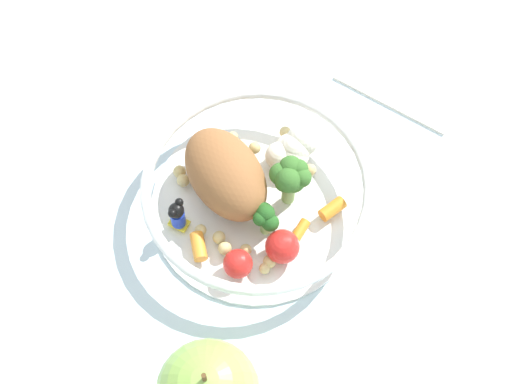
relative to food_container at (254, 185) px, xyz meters
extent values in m
plane|color=silver|center=(0.01, 0.01, -0.03)|extent=(2.40, 2.40, 0.00)
cylinder|color=white|center=(0.00, 0.01, -0.02)|extent=(0.19, 0.19, 0.01)
torus|color=white|center=(0.00, 0.01, 0.01)|extent=(0.20, 0.20, 0.01)
ellipsoid|color=#935B33|center=(0.02, -0.02, 0.01)|extent=(0.06, 0.10, 0.06)
cylinder|color=#7FAD5B|center=(0.01, 0.03, -0.01)|extent=(0.01, 0.01, 0.02)
sphere|color=#23561E|center=(0.02, 0.04, 0.01)|extent=(0.01, 0.01, 0.01)
sphere|color=#23561E|center=(0.01, 0.04, 0.01)|extent=(0.02, 0.02, 0.02)
sphere|color=#23561E|center=(0.00, 0.04, 0.01)|extent=(0.01, 0.01, 0.01)
sphere|color=#23561E|center=(0.00, 0.03, 0.01)|extent=(0.02, 0.02, 0.02)
sphere|color=#23561E|center=(0.01, 0.03, 0.01)|extent=(0.02, 0.02, 0.02)
sphere|color=#23561E|center=(0.01, 0.03, 0.01)|extent=(0.01, 0.01, 0.01)
cylinder|color=#7FAD5B|center=(-0.02, 0.02, -0.01)|extent=(0.01, 0.01, 0.03)
sphere|color=#386B28|center=(-0.02, 0.02, 0.02)|extent=(0.02, 0.02, 0.02)
sphere|color=#386B28|center=(-0.02, 0.02, 0.02)|extent=(0.02, 0.02, 0.02)
sphere|color=#386B28|center=(-0.03, 0.02, 0.02)|extent=(0.02, 0.02, 0.02)
sphere|color=#386B28|center=(-0.03, 0.03, 0.02)|extent=(0.02, 0.02, 0.02)
sphere|color=#386B28|center=(-0.03, 0.02, 0.02)|extent=(0.02, 0.02, 0.02)
sphere|color=#386B28|center=(-0.03, 0.01, 0.02)|extent=(0.02, 0.02, 0.02)
sphere|color=#386B28|center=(-0.03, 0.01, 0.02)|extent=(0.02, 0.02, 0.02)
sphere|color=#386B28|center=(-0.02, 0.01, 0.02)|extent=(0.02, 0.02, 0.02)
sphere|color=silver|center=(-0.04, -0.02, -0.01)|extent=(0.03, 0.03, 0.03)
sphere|color=silver|center=(-0.05, -0.01, -0.01)|extent=(0.03, 0.03, 0.03)
sphere|color=silver|center=(-0.05, -0.01, 0.00)|extent=(0.03, 0.03, 0.03)
sphere|color=silver|center=(-0.06, -0.02, 0.00)|extent=(0.03, 0.03, 0.03)
sphere|color=silver|center=(-0.05, -0.02, -0.01)|extent=(0.03, 0.03, 0.03)
sphere|color=silver|center=(-0.05, -0.02, -0.01)|extent=(0.02, 0.02, 0.02)
cube|color=yellow|center=(0.07, -0.01, -0.02)|extent=(0.02, 0.02, 0.00)
cylinder|color=#1933B2|center=(0.07, -0.01, -0.01)|extent=(0.02, 0.02, 0.02)
sphere|color=black|center=(0.07, -0.01, 0.01)|extent=(0.01, 0.01, 0.01)
sphere|color=black|center=(0.07, -0.01, 0.01)|extent=(0.01, 0.01, 0.01)
sphere|color=black|center=(0.08, -0.01, 0.01)|extent=(0.01, 0.01, 0.01)
cylinder|color=orange|center=(-0.05, 0.05, -0.01)|extent=(0.03, 0.01, 0.01)
cylinder|color=orange|center=(-0.01, 0.05, -0.02)|extent=(0.03, 0.02, 0.01)
cylinder|color=orange|center=(0.07, 0.02, -0.01)|extent=(0.02, 0.03, 0.01)
sphere|color=red|center=(0.01, 0.06, -0.01)|extent=(0.03, 0.03, 0.03)
sphere|color=red|center=(0.05, 0.05, -0.01)|extent=(0.03, 0.03, 0.03)
sphere|color=tan|center=(0.05, -0.05, -0.01)|extent=(0.01, 0.01, 0.01)
sphere|color=tan|center=(0.02, 0.06, -0.01)|extent=(0.01, 0.01, 0.01)
sphere|color=#D1B775|center=(0.05, -0.04, -0.01)|extent=(0.01, 0.01, 0.01)
sphere|color=#D1B775|center=(0.05, 0.03, -0.01)|extent=(0.01, 0.01, 0.01)
sphere|color=#D1B775|center=(0.03, 0.07, -0.02)|extent=(0.01, 0.01, 0.01)
sphere|color=tan|center=(0.04, 0.04, -0.01)|extent=(0.01, 0.01, 0.01)
sphere|color=#D1B775|center=(0.05, 0.02, -0.01)|extent=(0.01, 0.01, 0.01)
sphere|color=tan|center=(-0.03, -0.04, -0.01)|extent=(0.01, 0.01, 0.01)
sphere|color=tan|center=(-0.06, 0.01, -0.01)|extent=(0.01, 0.01, 0.01)
sphere|color=tan|center=(-0.01, -0.06, -0.01)|extent=(0.01, 0.01, 0.01)
sphere|color=#D1B775|center=(-0.06, -0.04, -0.01)|extent=(0.01, 0.01, 0.01)
sphere|color=#D1B775|center=(0.06, 0.01, -0.01)|extent=(0.01, 0.01, 0.01)
sphere|color=tan|center=(-0.02, -0.04, -0.02)|extent=(0.01, 0.01, 0.01)
cylinder|color=brown|center=(0.12, 0.14, 0.06)|extent=(0.00, 0.00, 0.01)
cube|color=silver|center=(-0.22, -0.04, -0.03)|extent=(0.16, 0.16, 0.01)
camera|label=1|loc=(0.16, 0.26, 0.56)|focal=50.25mm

